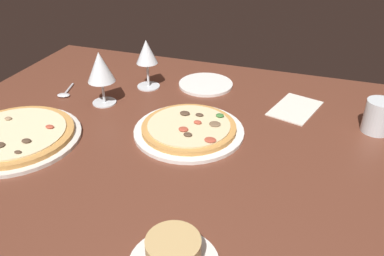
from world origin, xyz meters
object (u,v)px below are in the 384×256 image
object	(u,v)px
ramekin_on_saucer	(174,256)
water_glass	(378,118)
spoon	(65,94)
side_plate	(206,84)
paper_menu	(295,108)
pizza_side	(15,136)
wine_glass_near	(100,68)
pizza_main	(189,129)
wine_glass_far	(147,54)

from	to	relation	value
ramekin_on_saucer	water_glass	size ratio (longest dim) A/B	1.77
spoon	side_plate	bearing A→B (deg)	-152.27
water_glass	spoon	size ratio (longest dim) A/B	0.85
side_plate	paper_menu	xyz separation A→B (cm)	(-30.23, 7.19, -0.30)
side_plate	paper_menu	bearing A→B (deg)	166.63
ramekin_on_saucer	paper_menu	distance (cm)	67.19
pizza_side	wine_glass_near	xyz separation A→B (cm)	(-11.28, -26.22, 10.23)
pizza_main	side_plate	bearing A→B (deg)	-81.23
pizza_main	ramekin_on_saucer	distance (cm)	44.31
wine_glass_far	spoon	bearing A→B (deg)	31.96
pizza_side	spoon	world-z (taller)	pizza_side
ramekin_on_saucer	spoon	xyz separation A→B (cm)	(57.28, -51.67, -2.15)
wine_glass_near	water_glass	size ratio (longest dim) A/B	1.82
side_plate	pizza_main	bearing A→B (deg)	98.77
wine_glass_far	spoon	size ratio (longest dim) A/B	1.52
wine_glass_far	water_glass	world-z (taller)	wine_glass_far
pizza_side	water_glass	size ratio (longest dim) A/B	3.72
wine_glass_far	side_plate	distance (cm)	22.02
pizza_main	pizza_side	xyz separation A→B (cm)	(41.65, 18.08, 0.01)
water_glass	side_plate	bearing A→B (deg)	-14.21
wine_glass_near	side_plate	xyz separation A→B (cm)	(-25.70, -22.23, -10.99)
wine_glass_far	pizza_side	bearing A→B (deg)	65.05
wine_glass_far	wine_glass_near	bearing A→B (deg)	62.26
ramekin_on_saucer	side_plate	world-z (taller)	ramekin_on_saucer
side_plate	spoon	size ratio (longest dim) A/B	1.70
ramekin_on_saucer	wine_glass_far	bearing A→B (deg)	-62.36
wine_glass_near	pizza_main	bearing A→B (deg)	165.01
ramekin_on_saucer	water_glass	distance (cm)	69.43
water_glass	spoon	distance (cm)	92.96
pizza_main	paper_menu	xyz separation A→B (cm)	(-25.54, -23.18, -1.04)
paper_menu	pizza_main	bearing A→B (deg)	58.51
pizza_main	spoon	size ratio (longest dim) A/B	2.79
pizza_main	spoon	xyz separation A→B (cm)	(45.20, -9.06, -0.73)
pizza_main	pizza_side	bearing A→B (deg)	23.47
ramekin_on_saucer	paper_menu	bearing A→B (deg)	-101.56
pizza_side	wine_glass_far	xyz separation A→B (cm)	(-19.24, -41.36, 10.20)
ramekin_on_saucer	wine_glass_near	xyz separation A→B (cm)	(42.46, -50.74, 8.82)
pizza_side	spoon	size ratio (longest dim) A/B	3.17
ramekin_on_saucer	water_glass	world-z (taller)	water_glass
ramekin_on_saucer	wine_glass_far	size ratio (longest dim) A/B	0.99
paper_menu	side_plate	bearing A→B (deg)	2.92
spoon	pizza_main	bearing A→B (deg)	168.67
water_glass	paper_menu	distance (cm)	22.94
water_glass	wine_glass_near	bearing A→B (deg)	6.64
wine_glass_near	paper_menu	size ratio (longest dim) A/B	0.94
wine_glass_near	paper_menu	xyz separation A→B (cm)	(-55.92, -15.04, -11.29)
wine_glass_near	spoon	world-z (taller)	wine_glass_near
pizza_main	wine_glass_far	distance (cm)	33.89
water_glass	paper_menu	size ratio (longest dim) A/B	0.52
side_plate	spoon	world-z (taller)	spoon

